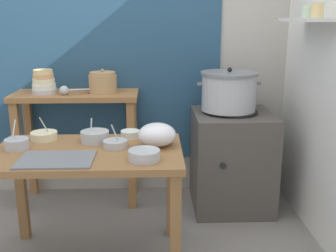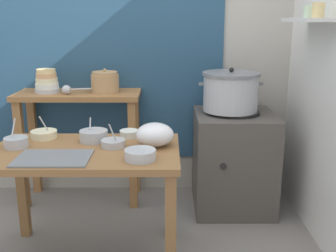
{
  "view_description": "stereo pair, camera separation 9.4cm",
  "coord_description": "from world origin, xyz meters",
  "px_view_note": "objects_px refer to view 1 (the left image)",
  "views": [
    {
      "loc": [
        0.26,
        -2.28,
        1.47
      ],
      "look_at": [
        0.34,
        0.12,
        0.82
      ],
      "focal_mm": 43.28,
      "sensor_mm": 36.0,
      "label": 1
    },
    {
      "loc": [
        0.35,
        -2.28,
        1.47
      ],
      "look_at": [
        0.34,
        0.12,
        0.82
      ],
      "focal_mm": 43.28,
      "sensor_mm": 36.0,
      "label": 2
    }
  ],
  "objects_px": {
    "ladle": "(66,90)",
    "prep_bowl_4": "(115,144)",
    "back_shelf_table": "(77,121)",
    "bowl_stack_enamel": "(44,83)",
    "stove_block": "(232,160)",
    "prep_bowl_2": "(44,135)",
    "serving_tray": "(56,159)",
    "prep_bowl_5": "(17,144)",
    "steamer_pot": "(229,91)",
    "prep_bowl_0": "(95,136)",
    "plastic_bag": "(157,135)",
    "prep_bowl_1": "(130,134)",
    "prep_table": "(88,168)",
    "clay_pot": "(103,83)",
    "prep_bowl_3": "(144,155)"
  },
  "relations": [
    {
      "from": "prep_bowl_1",
      "to": "prep_bowl_0",
      "type": "bearing_deg",
      "value": -157.89
    },
    {
      "from": "back_shelf_table",
      "to": "prep_bowl_5",
      "type": "distance_m",
      "value": 0.86
    },
    {
      "from": "serving_tray",
      "to": "prep_bowl_2",
      "type": "xyz_separation_m",
      "value": [
        -0.17,
        0.39,
        0.02
      ]
    },
    {
      "from": "clay_pot",
      "to": "prep_bowl_4",
      "type": "bearing_deg",
      "value": -78.82
    },
    {
      "from": "stove_block",
      "to": "plastic_bag",
      "type": "height_order",
      "value": "plastic_bag"
    },
    {
      "from": "stove_block",
      "to": "prep_bowl_2",
      "type": "relative_size",
      "value": 4.73
    },
    {
      "from": "bowl_stack_enamel",
      "to": "prep_bowl_2",
      "type": "distance_m",
      "value": 0.69
    },
    {
      "from": "prep_bowl_1",
      "to": "prep_bowl_5",
      "type": "bearing_deg",
      "value": -161.52
    },
    {
      "from": "serving_tray",
      "to": "steamer_pot",
      "type": "bearing_deg",
      "value": 40.1
    },
    {
      "from": "prep_table",
      "to": "prep_bowl_1",
      "type": "bearing_deg",
      "value": 46.04
    },
    {
      "from": "ladle",
      "to": "prep_bowl_5",
      "type": "bearing_deg",
      "value": -100.54
    },
    {
      "from": "steamer_pot",
      "to": "clay_pot",
      "type": "bearing_deg",
      "value": 173.45
    },
    {
      "from": "prep_bowl_1",
      "to": "prep_bowl_2",
      "type": "bearing_deg",
      "value": -177.59
    },
    {
      "from": "steamer_pot",
      "to": "prep_bowl_0",
      "type": "distance_m",
      "value": 1.12
    },
    {
      "from": "prep_bowl_5",
      "to": "ladle",
      "type": "bearing_deg",
      "value": 79.46
    },
    {
      "from": "back_shelf_table",
      "to": "steamer_pot",
      "type": "bearing_deg",
      "value": -5.36
    },
    {
      "from": "stove_block",
      "to": "serving_tray",
      "type": "relative_size",
      "value": 1.95
    },
    {
      "from": "bowl_stack_enamel",
      "to": "prep_bowl_4",
      "type": "height_order",
      "value": "bowl_stack_enamel"
    },
    {
      "from": "plastic_bag",
      "to": "prep_bowl_0",
      "type": "relative_size",
      "value": 1.3
    },
    {
      "from": "stove_block",
      "to": "prep_bowl_2",
      "type": "bearing_deg",
      "value": -158.6
    },
    {
      "from": "back_shelf_table",
      "to": "prep_bowl_5",
      "type": "xyz_separation_m",
      "value": [
        -0.2,
        -0.83,
        0.07
      ]
    },
    {
      "from": "back_shelf_table",
      "to": "plastic_bag",
      "type": "distance_m",
      "value": 1.02
    },
    {
      "from": "back_shelf_table",
      "to": "stove_block",
      "type": "xyz_separation_m",
      "value": [
        1.21,
        -0.13,
        -0.3
      ]
    },
    {
      "from": "prep_bowl_2",
      "to": "stove_block",
      "type": "bearing_deg",
      "value": 21.4
    },
    {
      "from": "plastic_bag",
      "to": "serving_tray",
      "type": "bearing_deg",
      "value": -156.72
    },
    {
      "from": "ladle",
      "to": "prep_bowl_4",
      "type": "xyz_separation_m",
      "value": [
        0.43,
        -0.74,
        -0.19
      ]
    },
    {
      "from": "back_shelf_table",
      "to": "prep_bowl_5",
      "type": "height_order",
      "value": "back_shelf_table"
    },
    {
      "from": "serving_tray",
      "to": "prep_bowl_5",
      "type": "height_order",
      "value": "prep_bowl_5"
    },
    {
      "from": "back_shelf_table",
      "to": "bowl_stack_enamel",
      "type": "distance_m",
      "value": 0.38
    },
    {
      "from": "back_shelf_table",
      "to": "serving_tray",
      "type": "distance_m",
      "value": 1.04
    },
    {
      "from": "ladle",
      "to": "steamer_pot",
      "type": "bearing_deg",
      "value": -1.41
    },
    {
      "from": "plastic_bag",
      "to": "prep_bowl_3",
      "type": "xyz_separation_m",
      "value": [
        -0.07,
        -0.25,
        -0.04
      ]
    },
    {
      "from": "back_shelf_table",
      "to": "prep_bowl_3",
      "type": "height_order",
      "value": "back_shelf_table"
    },
    {
      "from": "steamer_pot",
      "to": "clay_pot",
      "type": "distance_m",
      "value": 0.97
    },
    {
      "from": "prep_table",
      "to": "plastic_bag",
      "type": "distance_m",
      "value": 0.45
    },
    {
      "from": "prep_bowl_5",
      "to": "prep_bowl_1",
      "type": "bearing_deg",
      "value": 18.48
    },
    {
      "from": "prep_table",
      "to": "ladle",
      "type": "height_order",
      "value": "ladle"
    },
    {
      "from": "steamer_pot",
      "to": "serving_tray",
      "type": "distance_m",
      "value": 1.45
    },
    {
      "from": "clay_pot",
      "to": "prep_bowl_0",
      "type": "height_order",
      "value": "clay_pot"
    },
    {
      "from": "bowl_stack_enamel",
      "to": "serving_tray",
      "type": "xyz_separation_m",
      "value": [
        0.31,
        -1.02,
        -0.26
      ]
    },
    {
      "from": "steamer_pot",
      "to": "prep_bowl_5",
      "type": "distance_m",
      "value": 1.56
    },
    {
      "from": "serving_tray",
      "to": "prep_bowl_1",
      "type": "relative_size",
      "value": 3.28
    },
    {
      "from": "bowl_stack_enamel",
      "to": "prep_bowl_3",
      "type": "distance_m",
      "value": 1.32
    },
    {
      "from": "steamer_pot",
      "to": "plastic_bag",
      "type": "bearing_deg",
      "value": -128.63
    },
    {
      "from": "bowl_stack_enamel",
      "to": "plastic_bag",
      "type": "xyz_separation_m",
      "value": [
        0.86,
        -0.79,
        -0.19
      ]
    },
    {
      "from": "prep_bowl_3",
      "to": "stove_block",
      "type": "bearing_deg",
      "value": 54.12
    },
    {
      "from": "serving_tray",
      "to": "prep_bowl_3",
      "type": "bearing_deg",
      "value": -1.35
    },
    {
      "from": "plastic_bag",
      "to": "prep_bowl_2",
      "type": "xyz_separation_m",
      "value": [
        -0.71,
        0.16,
        -0.04
      ]
    },
    {
      "from": "steamer_pot",
      "to": "prep_bowl_5",
      "type": "height_order",
      "value": "steamer_pot"
    },
    {
      "from": "plastic_bag",
      "to": "prep_bowl_2",
      "type": "relative_size",
      "value": 1.37
    }
  ]
}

